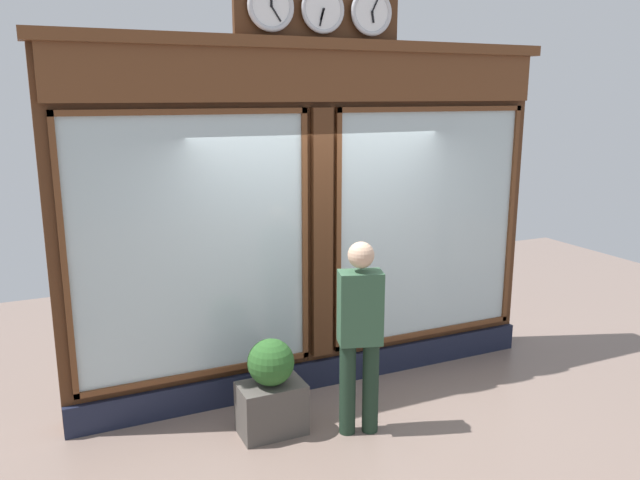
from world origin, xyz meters
The scene contains 4 objects.
shop_facade centered at (0.00, -0.13, 1.69)m, with size 4.90×0.42×3.88m.
pedestrian centered at (0.07, 0.96, 0.93)m, with size 0.41×0.31×1.69m.
planter_box centered at (0.76, 0.66, 0.23)m, with size 0.56×0.36×0.45m, color #4C4742.
planter_shrub centered at (0.76, 0.66, 0.65)m, with size 0.40×0.40×0.40m, color #285623.
Camera 1 is at (2.45, 5.35, 2.85)m, focal length 35.56 mm.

